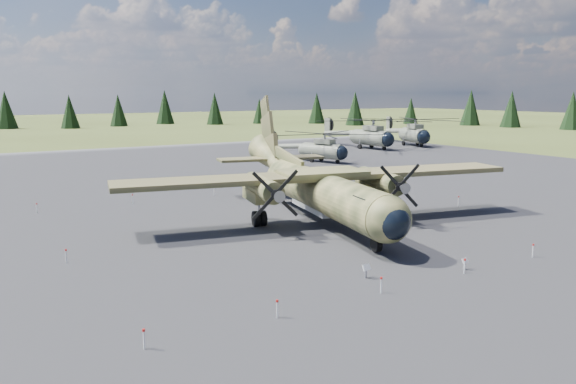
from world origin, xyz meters
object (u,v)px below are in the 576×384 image
transport_plane (316,183)px  helicopter_near (322,142)px  helicopter_mid (371,128)px  helicopter_far (414,127)px

transport_plane → helicopter_near: bearing=66.3°
helicopter_mid → helicopter_far: bearing=-1.9°
transport_plane → helicopter_far: transport_plane is taller
transport_plane → helicopter_near: 37.44m
helicopter_near → helicopter_mid: bearing=12.6°
helicopter_near → helicopter_far: 31.80m
helicopter_far → transport_plane: bearing=-122.7°
helicopter_mid → helicopter_near: bearing=-152.7°
helicopter_far → helicopter_mid: bearing=-159.7°
transport_plane → helicopter_far: 66.54m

